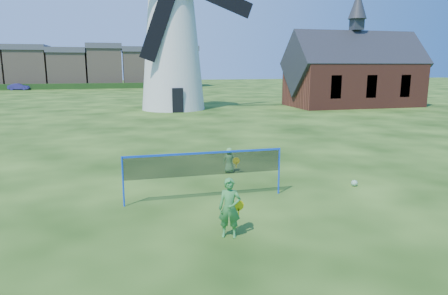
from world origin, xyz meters
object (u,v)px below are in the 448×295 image
play_ball (354,183)px  car_right (19,87)px  player_boy (229,160)px  windmill (172,42)px  player_girl (230,208)px  badminton_net (205,165)px  chapel (354,74)px

play_ball → car_right: size_ratio=0.06×
player_boy → car_right: bearing=-53.5°
windmill → player_boy: bearing=-92.5°
player_girl → car_right: size_ratio=0.44×
player_boy → play_ball: 4.79m
windmill → car_right: bearing=119.8°
badminton_net → player_girl: bearing=-90.0°
windmill → chapel: size_ratio=1.37×
chapel → player_boy: chapel is taller
player_boy → player_girl: bearing=92.9°
windmill → badminton_net: (-2.68, -27.34, -5.21)m
player_boy → car_right: car_right is taller
badminton_net → player_boy: badminton_net is taller
chapel → car_right: size_ratio=4.06×
badminton_net → car_right: bearing=106.3°
play_ball → windmill: bearing=95.7°
chapel → badminton_net: (-21.33, -25.95, -2.14)m
player_girl → windmill: bearing=105.4°
badminton_net → car_right: 68.20m
chapel → windmill: bearing=175.7°
chapel → player_girl: chapel is taller
windmill → car_right: size_ratio=5.55×
car_right → badminton_net: bearing=-158.7°
badminton_net → player_girl: badminton_net is taller
player_girl → car_right: (-19.12, 68.40, -0.19)m
chapel → player_boy: 30.37m
car_right → player_boy: bearing=-156.6°
player_girl → player_boy: 6.18m
chapel → badminton_net: 33.66m
player_girl → play_ball: bearing=49.8°
play_ball → car_right: (-24.54, 65.36, 0.45)m
windmill → play_ball: size_ratio=85.72×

